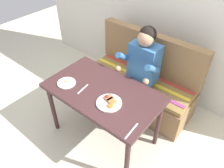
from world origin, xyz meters
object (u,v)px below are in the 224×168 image
person (141,67)px  plate_eggs (66,83)px  table (103,96)px  plate_breakfast (109,102)px  fork (83,89)px  couch (141,84)px  knife (131,131)px

person → plate_eggs: person is taller
table → plate_breakfast: (0.17, -0.10, 0.10)m
plate_breakfast → fork: plate_breakfast is taller
plate_breakfast → plate_eggs: plate_breakfast is taller
fork → plate_eggs: bearing=-175.2°
couch → person: 0.45m
table → plate_breakfast: bearing=-30.7°
plate_eggs → person: bearing=59.1°
table → fork: size_ratio=7.06×
knife → couch: bearing=114.8°
plate_eggs → knife: size_ratio=0.97×
table → couch: (0.00, 0.76, -0.32)m
couch → knife: size_ratio=7.20×
plate_breakfast → knife: 0.38m
table → knife: size_ratio=6.00×
table → plate_eggs: plate_eggs is taller
plate_breakfast → plate_eggs: bearing=-173.9°
couch → knife: (0.53, -1.00, 0.40)m
couch → fork: (-0.17, -0.88, 0.40)m
plate_breakfast → knife: bearing=-21.1°
couch → plate_eggs: size_ratio=7.43×
person → knife: bearing=-61.3°
table → plate_breakfast: plate_breakfast is taller
table → couch: size_ratio=0.83×
person → plate_breakfast: bearing=-82.2°
table → person: bearing=82.9°
person → table: bearing=-97.1°
plate_breakfast → fork: 0.34m
person → plate_eggs: bearing=-120.9°
person → knife: 0.94m
fork → table: bearing=26.0°
table → couch: 0.83m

